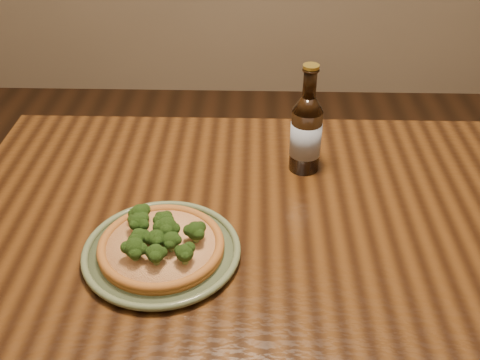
{
  "coord_description": "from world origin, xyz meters",
  "views": [
    {
      "loc": [
        -0.17,
        -0.77,
        1.48
      ],
      "look_at": [
        -0.2,
        0.16,
        0.82
      ],
      "focal_mm": 42.0,
      "sensor_mm": 36.0,
      "label": 1
    }
  ],
  "objects_px": {
    "table": "(333,262)",
    "pizza": "(161,244)",
    "plate": "(162,251)",
    "beer_bottle": "(306,133)"
  },
  "relations": [
    {
      "from": "plate",
      "to": "pizza",
      "type": "relative_size",
      "value": 1.26
    },
    {
      "from": "table",
      "to": "pizza",
      "type": "height_order",
      "value": "pizza"
    },
    {
      "from": "plate",
      "to": "table",
      "type": "bearing_deg",
      "value": 14.83
    },
    {
      "from": "table",
      "to": "plate",
      "type": "height_order",
      "value": "plate"
    },
    {
      "from": "table",
      "to": "beer_bottle",
      "type": "xyz_separation_m",
      "value": [
        -0.06,
        0.21,
        0.19
      ]
    },
    {
      "from": "beer_bottle",
      "to": "pizza",
      "type": "bearing_deg",
      "value": -154.51
    },
    {
      "from": "plate",
      "to": "beer_bottle",
      "type": "xyz_separation_m",
      "value": [
        0.29,
        0.31,
        0.08
      ]
    },
    {
      "from": "pizza",
      "to": "beer_bottle",
      "type": "relative_size",
      "value": 0.93
    },
    {
      "from": "pizza",
      "to": "beer_bottle",
      "type": "height_order",
      "value": "beer_bottle"
    },
    {
      "from": "plate",
      "to": "beer_bottle",
      "type": "height_order",
      "value": "beer_bottle"
    }
  ]
}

